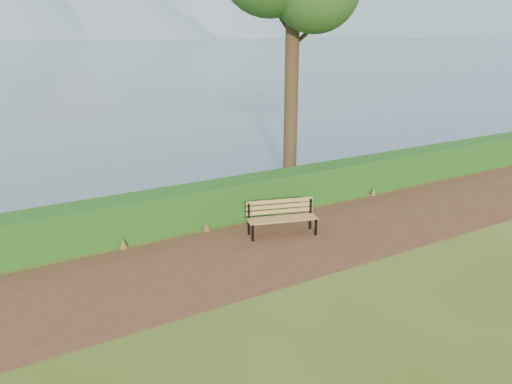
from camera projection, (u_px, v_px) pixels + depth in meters
ground at (289, 251)px, 11.33m from camera, size 140.00×140.00×0.00m
path at (282, 246)px, 11.58m from camera, size 40.00×3.40×0.01m
hedge at (235, 199)px, 13.31m from camera, size 32.00×0.85×1.00m
bench at (281, 215)px, 12.15m from camera, size 1.76×0.97×0.85m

